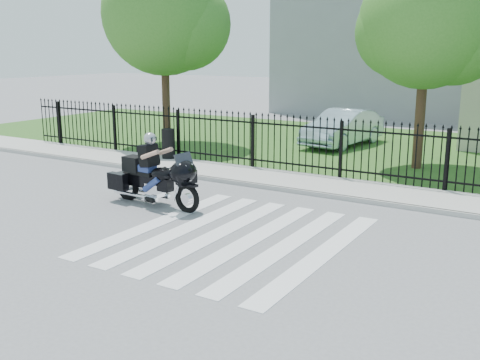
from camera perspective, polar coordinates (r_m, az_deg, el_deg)
The scene contains 12 objects.
ground at distance 11.81m, azimuth -0.65°, elevation -5.82°, with size 120.00×120.00×0.00m, color slate.
crosswalk at distance 11.81m, azimuth -0.65°, elevation -5.79°, with size 5.00×5.50×0.01m, color silver, non-canonical shape.
sidewalk at distance 16.09m, azimuth 8.79°, elevation -0.58°, with size 40.00×2.00×0.12m, color #ADAAA3.
curb at distance 15.20m, azimuth 7.34°, elevation -1.35°, with size 40.00×0.12×0.12m, color #ADAAA3.
grass_strip at distance 22.61m, azimuth 15.64°, elevation 2.93°, with size 40.00×12.00×0.02m, color #2A5A1F.
iron_fence at distance 16.83m, azimuth 10.20°, elevation 2.90°, with size 26.00×0.04×1.80m.
tree_left at distance 23.08m, azimuth -7.78°, elevation 16.37°, with size 4.80×4.80×7.58m.
tree_mid at distance 19.02m, azimuth 18.45°, elevation 15.00°, with size 4.20×4.20×6.78m.
building_tall at distance 36.65m, azimuth 17.81°, elevation 15.96°, with size 15.00×10.00×12.00m, color gray.
motorcycle_rider at distance 14.17m, azimuth -8.84°, elevation 0.49°, with size 2.85×1.04×1.88m.
parked_car at distance 23.10m, azimuth 10.41°, elevation 5.26°, with size 1.54×4.40×1.45m, color #A7C4D2.
litter_bin at distance 19.69m, azimuth -7.30°, elevation 3.69°, with size 0.46×0.46×1.02m, color black.
Camera 1 is at (5.90, -9.48, 3.85)m, focal length 42.00 mm.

